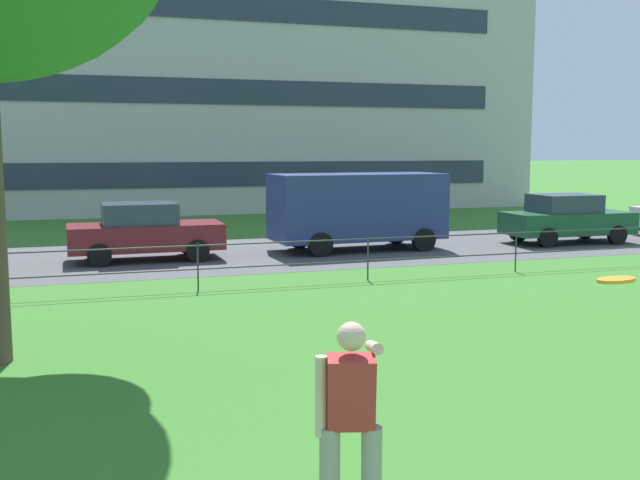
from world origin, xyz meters
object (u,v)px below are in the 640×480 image
at_px(car_dark_green_center, 567,218).
at_px(car_maroon_far_left, 144,231).
at_px(person_thrower, 351,423).
at_px(apartment_building_background, 177,57).
at_px(panel_van_far_right, 358,207).
at_px(frisbee, 616,280).

bearing_deg(car_dark_green_center, car_maroon_far_left, 178.41).
relative_size(person_thrower, apartment_building_background, 0.05).
height_order(car_maroon_far_left, panel_van_far_right, panel_van_far_right).
bearing_deg(car_maroon_far_left, person_thrower, -88.82).
xyz_separation_m(person_thrower, apartment_building_background, (2.95, 33.11, 6.54)).
bearing_deg(frisbee, car_maroon_far_left, 97.91).
height_order(car_maroon_far_left, apartment_building_background, apartment_building_background).
relative_size(person_thrower, car_maroon_far_left, 0.42).
xyz_separation_m(person_thrower, car_dark_green_center, (12.65, 14.70, -0.14)).
xyz_separation_m(panel_van_far_right, apartment_building_background, (-2.87, 17.90, 6.19)).
bearing_deg(car_maroon_far_left, panel_van_far_right, 1.46).
height_order(panel_van_far_right, car_dark_green_center, panel_van_far_right).
bearing_deg(panel_van_far_right, frisbee, -104.06).
bearing_deg(frisbee, panel_van_far_right, 75.94).
distance_m(car_dark_green_center, apartment_building_background, 21.86).
bearing_deg(person_thrower, panel_van_far_right, 69.04).
xyz_separation_m(frisbee, car_dark_green_center, (10.79, 15.30, -1.24)).
height_order(frisbee, car_dark_green_center, frisbee).
distance_m(panel_van_far_right, apartment_building_background, 19.15).
distance_m(car_maroon_far_left, car_dark_green_center, 12.97).
xyz_separation_m(car_maroon_far_left, car_dark_green_center, (12.96, -0.36, 0.00)).
relative_size(panel_van_far_right, apartment_building_background, 0.15).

